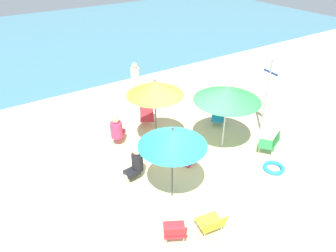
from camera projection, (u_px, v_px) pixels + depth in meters
ground_plane at (186, 168)px, 8.47m from camera, size 40.00×40.00×0.00m
sea_water at (45, 40)px, 18.67m from camera, size 40.00×16.00×0.01m
umbrella_green at (228, 94)px, 8.45m from camera, size 1.85×1.85×2.00m
umbrella_yellow at (155, 88)px, 8.36m from camera, size 1.55×1.55×2.15m
umbrella_teal at (173, 138)px, 6.72m from camera, size 1.53×1.53×1.94m
beach_chair_a at (147, 114)px, 10.33m from camera, size 0.68×0.74×0.63m
beach_chair_b at (219, 114)px, 10.40m from camera, size 0.75×0.75×0.65m
beach_chair_c at (175, 231)px, 6.25m from camera, size 0.64×0.67×0.65m
beach_chair_d at (212, 223)px, 6.47m from camera, size 0.58×0.58×0.59m
beach_chair_e at (271, 143)px, 8.92m from camera, size 0.70×0.71×0.65m
person_a at (136, 85)px, 11.12m from camera, size 0.31×0.31×1.66m
person_b at (136, 164)px, 7.94m from camera, size 0.54×0.33×0.90m
person_c at (117, 130)px, 9.25m from camera, size 0.54×0.57×0.94m
warning_sign at (269, 85)px, 9.32m from camera, size 0.06×0.53×2.37m
swim_ring at (274, 168)px, 8.41m from camera, size 0.57×0.57×0.11m
beach_bag at (189, 159)px, 8.54m from camera, size 0.37×0.31×0.33m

